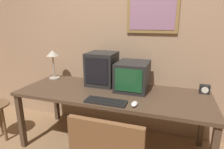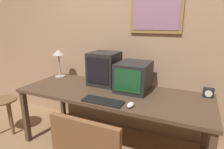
{
  "view_description": "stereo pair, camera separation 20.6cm",
  "coord_description": "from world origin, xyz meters",
  "px_view_note": "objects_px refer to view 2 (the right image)",
  "views": [
    {
      "loc": [
        0.64,
        -1.15,
        1.47
      ],
      "look_at": [
        0.0,
        0.74,
        0.91
      ],
      "focal_mm": 30.0,
      "sensor_mm": 36.0,
      "label": 1
    },
    {
      "loc": [
        0.83,
        -1.07,
        1.47
      ],
      "look_at": [
        0.0,
        0.74,
        0.91
      ],
      "focal_mm": 30.0,
      "sensor_mm": 36.0,
      "label": 2
    }
  ],
  "objects_px": {
    "mouse_near_keyboard": "(130,105)",
    "side_stool": "(3,107)",
    "monitor_left": "(104,68)",
    "monitor_right": "(134,76)",
    "desk_clock": "(208,93)",
    "keyboard_main": "(103,101)",
    "desk_lamp": "(59,56)"
  },
  "relations": [
    {
      "from": "monitor_right",
      "to": "mouse_near_keyboard",
      "type": "distance_m",
      "value": 0.48
    },
    {
      "from": "keyboard_main",
      "to": "desk_lamp",
      "type": "xyz_separation_m",
      "value": [
        -0.97,
        0.54,
        0.29
      ]
    },
    {
      "from": "desk_clock",
      "to": "side_stool",
      "type": "xyz_separation_m",
      "value": [
        -2.43,
        -0.61,
        -0.38
      ]
    },
    {
      "from": "keyboard_main",
      "to": "desk_lamp",
      "type": "bearing_deg",
      "value": 150.95
    },
    {
      "from": "monitor_left",
      "to": "desk_clock",
      "type": "height_order",
      "value": "monitor_left"
    },
    {
      "from": "monitor_right",
      "to": "keyboard_main",
      "type": "distance_m",
      "value": 0.51
    },
    {
      "from": "monitor_left",
      "to": "desk_clock",
      "type": "distance_m",
      "value": 1.2
    },
    {
      "from": "monitor_right",
      "to": "side_stool",
      "type": "relative_size",
      "value": 0.88
    },
    {
      "from": "monitor_left",
      "to": "mouse_near_keyboard",
      "type": "bearing_deg",
      "value": -43.58
    },
    {
      "from": "monitor_left",
      "to": "desk_lamp",
      "type": "distance_m",
      "value": 0.73
    },
    {
      "from": "monitor_left",
      "to": "monitor_right",
      "type": "xyz_separation_m",
      "value": [
        0.4,
        -0.06,
        -0.04
      ]
    },
    {
      "from": "mouse_near_keyboard",
      "to": "side_stool",
      "type": "height_order",
      "value": "mouse_near_keyboard"
    },
    {
      "from": "keyboard_main",
      "to": "desk_clock",
      "type": "relative_size",
      "value": 3.92
    },
    {
      "from": "mouse_near_keyboard",
      "to": "desk_lamp",
      "type": "height_order",
      "value": "desk_lamp"
    },
    {
      "from": "monitor_left",
      "to": "desk_lamp",
      "type": "bearing_deg",
      "value": 178.48
    },
    {
      "from": "monitor_left",
      "to": "mouse_near_keyboard",
      "type": "xyz_separation_m",
      "value": [
        0.52,
        -0.5,
        -0.18
      ]
    },
    {
      "from": "desk_clock",
      "to": "desk_lamp",
      "type": "xyz_separation_m",
      "value": [
        -1.91,
        -0.04,
        0.25
      ]
    },
    {
      "from": "monitor_right",
      "to": "side_stool",
      "type": "bearing_deg",
      "value": -163.42
    },
    {
      "from": "monitor_left",
      "to": "monitor_right",
      "type": "relative_size",
      "value": 0.95
    },
    {
      "from": "keyboard_main",
      "to": "side_stool",
      "type": "xyz_separation_m",
      "value": [
        -1.49,
        -0.03,
        -0.34
      ]
    },
    {
      "from": "monitor_left",
      "to": "mouse_near_keyboard",
      "type": "distance_m",
      "value": 0.75
    },
    {
      "from": "monitor_left",
      "to": "side_stool",
      "type": "bearing_deg",
      "value": -156.16
    },
    {
      "from": "desk_lamp",
      "to": "side_stool",
      "type": "relative_size",
      "value": 0.81
    },
    {
      "from": "monitor_left",
      "to": "mouse_near_keyboard",
      "type": "height_order",
      "value": "monitor_left"
    },
    {
      "from": "monitor_right",
      "to": "monitor_left",
      "type": "bearing_deg",
      "value": 171.65
    },
    {
      "from": "desk_clock",
      "to": "side_stool",
      "type": "bearing_deg",
      "value": -165.95
    },
    {
      "from": "monitor_left",
      "to": "monitor_right",
      "type": "distance_m",
      "value": 0.41
    },
    {
      "from": "monitor_left",
      "to": "desk_lamp",
      "type": "xyz_separation_m",
      "value": [
        -0.72,
        0.02,
        0.1
      ]
    },
    {
      "from": "mouse_near_keyboard",
      "to": "desk_lamp",
      "type": "relative_size",
      "value": 0.29
    },
    {
      "from": "desk_clock",
      "to": "desk_lamp",
      "type": "distance_m",
      "value": 1.93
    },
    {
      "from": "monitor_left",
      "to": "keyboard_main",
      "type": "relative_size",
      "value": 0.98
    },
    {
      "from": "desk_clock",
      "to": "side_stool",
      "type": "height_order",
      "value": "desk_clock"
    }
  ]
}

